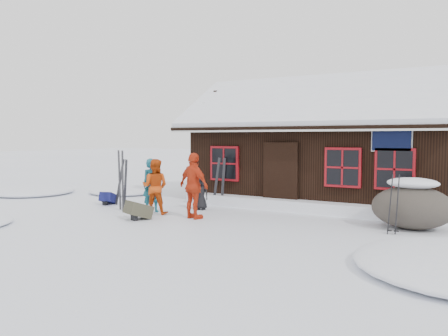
{
  "coord_description": "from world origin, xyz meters",
  "views": [
    {
      "loc": [
        6.03,
        -10.06,
        2.2
      ],
      "look_at": [
        -0.4,
        1.17,
        1.3
      ],
      "focal_mm": 35.0,
      "sensor_mm": 36.0,
      "label": 1
    }
  ],
  "objects_px": {
    "skier_crouched": "(201,193)",
    "skier_orange_right": "(194,186)",
    "ski_pair_left": "(123,183)",
    "ski_poles": "(394,205)",
    "skier_teal": "(152,185)",
    "boulder": "(412,206)",
    "backpack_blue": "(108,200)",
    "skier_orange_left": "(155,187)",
    "backpack_olive": "(139,213)"
  },
  "relations": [
    {
      "from": "skier_crouched",
      "to": "skier_orange_right",
      "type": "bearing_deg",
      "value": -71.25
    },
    {
      "from": "ski_pair_left",
      "to": "ski_poles",
      "type": "relative_size",
      "value": 1.1
    },
    {
      "from": "ski_pair_left",
      "to": "ski_poles",
      "type": "xyz_separation_m",
      "value": [
        8.37,
        -0.19,
        -0.07
      ]
    },
    {
      "from": "skier_orange_right",
      "to": "ski_poles",
      "type": "xyz_separation_m",
      "value": [
        5.01,
        0.66,
        -0.23
      ]
    },
    {
      "from": "skier_teal",
      "to": "boulder",
      "type": "bearing_deg",
      "value": -49.16
    },
    {
      "from": "skier_teal",
      "to": "skier_orange_right",
      "type": "bearing_deg",
      "value": -67.87
    },
    {
      "from": "skier_orange_right",
      "to": "backpack_blue",
      "type": "distance_m",
      "value": 4.0
    },
    {
      "from": "backpack_blue",
      "to": "skier_teal",
      "type": "bearing_deg",
      "value": -28.96
    },
    {
      "from": "boulder",
      "to": "ski_poles",
      "type": "bearing_deg",
      "value": -109.4
    },
    {
      "from": "skier_orange_left",
      "to": "ski_poles",
      "type": "xyz_separation_m",
      "value": [
        6.4,
        0.59,
        -0.13
      ]
    },
    {
      "from": "backpack_blue",
      "to": "backpack_olive",
      "type": "height_order",
      "value": "backpack_olive"
    },
    {
      "from": "skier_orange_left",
      "to": "backpack_blue",
      "type": "distance_m",
      "value": 2.64
    },
    {
      "from": "skier_teal",
      "to": "boulder",
      "type": "height_order",
      "value": "skier_teal"
    },
    {
      "from": "skier_orange_right",
      "to": "ski_pair_left",
      "type": "relative_size",
      "value": 1.15
    },
    {
      "from": "skier_orange_left",
      "to": "backpack_olive",
      "type": "bearing_deg",
      "value": 79.32
    },
    {
      "from": "skier_teal",
      "to": "ski_poles",
      "type": "bearing_deg",
      "value": -55.87
    },
    {
      "from": "skier_crouched",
      "to": "ski_poles",
      "type": "relative_size",
      "value": 0.7
    },
    {
      "from": "skier_orange_right",
      "to": "ski_poles",
      "type": "bearing_deg",
      "value": -157.46
    },
    {
      "from": "boulder",
      "to": "backpack_olive",
      "type": "xyz_separation_m",
      "value": [
        -6.55,
        -2.33,
        -0.39
      ]
    },
    {
      "from": "ski_pair_left",
      "to": "skier_teal",
      "type": "bearing_deg",
      "value": -16.21
    },
    {
      "from": "boulder",
      "to": "backpack_olive",
      "type": "bearing_deg",
      "value": -160.42
    },
    {
      "from": "ski_poles",
      "to": "backpack_olive",
      "type": "bearing_deg",
      "value": -166.64
    },
    {
      "from": "backpack_olive",
      "to": "boulder",
      "type": "bearing_deg",
      "value": 40.85
    },
    {
      "from": "skier_orange_right",
      "to": "skier_crouched",
      "type": "distance_m",
      "value": 1.56
    },
    {
      "from": "ski_pair_left",
      "to": "backpack_olive",
      "type": "distance_m",
      "value": 2.76
    },
    {
      "from": "skier_teal",
      "to": "ski_poles",
      "type": "distance_m",
      "value": 6.66
    },
    {
      "from": "skier_orange_right",
      "to": "backpack_olive",
      "type": "bearing_deg",
      "value": 48.46
    },
    {
      "from": "backpack_olive",
      "to": "skier_crouched",
      "type": "bearing_deg",
      "value": 96.03
    },
    {
      "from": "backpack_blue",
      "to": "backpack_olive",
      "type": "xyz_separation_m",
      "value": [
        2.62,
        -1.54,
        0.03
      ]
    },
    {
      "from": "skier_orange_left",
      "to": "boulder",
      "type": "bearing_deg",
      "value": 172.23
    },
    {
      "from": "ski_pair_left",
      "to": "skier_orange_left",
      "type": "bearing_deg",
      "value": -18.37
    },
    {
      "from": "ski_pair_left",
      "to": "skier_crouched",
      "type": "bearing_deg",
      "value": 13.96
    },
    {
      "from": "ski_poles",
      "to": "backpack_blue",
      "type": "height_order",
      "value": "ski_poles"
    },
    {
      "from": "skier_teal",
      "to": "backpack_olive",
      "type": "distance_m",
      "value": 1.29
    },
    {
      "from": "ski_poles",
      "to": "backpack_blue",
      "type": "relative_size",
      "value": 2.64
    },
    {
      "from": "ski_poles",
      "to": "skier_crouched",
      "type": "bearing_deg",
      "value": 172.95
    },
    {
      "from": "boulder",
      "to": "ski_pair_left",
      "type": "bearing_deg",
      "value": -175.68
    },
    {
      "from": "skier_orange_right",
      "to": "backpack_olive",
      "type": "height_order",
      "value": "skier_orange_right"
    },
    {
      "from": "skier_orange_right",
      "to": "ski_pair_left",
      "type": "bearing_deg",
      "value": 0.77
    },
    {
      "from": "skier_teal",
      "to": "backpack_olive",
      "type": "height_order",
      "value": "skier_teal"
    },
    {
      "from": "ski_pair_left",
      "to": "backpack_olive",
      "type": "bearing_deg",
      "value": -35.04
    },
    {
      "from": "skier_orange_left",
      "to": "backpack_olive",
      "type": "distance_m",
      "value": 1.1
    },
    {
      "from": "backpack_blue",
      "to": "skier_crouched",
      "type": "bearing_deg",
      "value": -5.61
    },
    {
      "from": "ski_poles",
      "to": "backpack_blue",
      "type": "distance_m",
      "value": 8.89
    },
    {
      "from": "boulder",
      "to": "ski_poles",
      "type": "distance_m",
      "value": 0.9
    },
    {
      "from": "skier_orange_right",
      "to": "skier_crouched",
      "type": "xyz_separation_m",
      "value": [
        -0.65,
        1.36,
        -0.4
      ]
    },
    {
      "from": "backpack_blue",
      "to": "ski_pair_left",
      "type": "bearing_deg",
      "value": -1.62
    },
    {
      "from": "skier_crouched",
      "to": "backpack_olive",
      "type": "height_order",
      "value": "skier_crouched"
    },
    {
      "from": "boulder",
      "to": "ski_pair_left",
      "type": "distance_m",
      "value": 8.69
    },
    {
      "from": "skier_orange_right",
      "to": "backpack_blue",
      "type": "relative_size",
      "value": 3.36
    }
  ]
}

